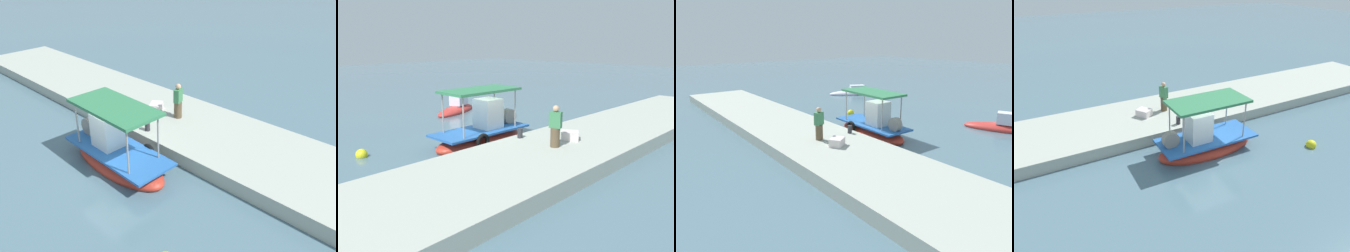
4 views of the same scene
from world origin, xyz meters
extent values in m
plane|color=slate|center=(0.00, 0.00, 0.00)|extent=(120.00, 120.00, 0.00)
cube|color=#A9ADA1|center=(0.00, -4.26, 0.31)|extent=(36.00, 4.95, 0.62)
ellipsoid|color=red|center=(-0.04, -0.14, 0.15)|extent=(5.17, 2.08, 0.99)
cube|color=#275FAD|center=(-0.04, -0.14, 0.69)|extent=(4.96, 2.07, 0.10)
cube|color=silver|center=(0.47, -0.15, 1.41)|extent=(1.12, 1.11, 1.54)
cylinder|color=gray|center=(1.61, 0.57, 1.61)|extent=(0.07, 0.07, 1.94)
cylinder|color=gray|center=(1.58, -0.93, 1.61)|extent=(0.07, 0.07, 1.94)
cylinder|color=gray|center=(-1.67, 0.64, 1.61)|extent=(0.07, 0.07, 1.94)
cylinder|color=gray|center=(-1.70, -0.86, 1.61)|extent=(0.07, 0.07, 1.94)
cube|color=#337D4F|center=(-0.04, -0.14, 2.64)|extent=(3.82, 1.97, 0.12)
torus|color=black|center=(-0.83, -1.15, 0.49)|extent=(0.74, 0.20, 0.74)
cylinder|color=gray|center=(1.90, -0.19, 1.09)|extent=(0.81, 0.37, 0.80)
cylinder|color=brown|center=(0.34, -4.26, 1.03)|extent=(0.49, 0.49, 0.81)
cube|color=#3D8050|center=(0.34, -4.26, 1.77)|extent=(0.41, 0.55, 0.67)
sphere|color=tan|center=(0.34, -4.26, 2.24)|extent=(0.27, 0.27, 0.27)
cylinder|color=#2D2D33|center=(0.42, -2.27, 0.84)|extent=(0.24, 0.24, 0.44)
cube|color=silver|center=(1.69, -4.10, 0.82)|extent=(0.93, 0.97, 0.40)
sphere|color=yellow|center=(-4.96, 2.15, 0.10)|extent=(0.51, 0.51, 0.51)
ellipsoid|color=silver|center=(-11.72, 7.86, 0.08)|extent=(3.51, 5.05, 0.66)
cube|color=silver|center=(-11.50, 8.30, 0.68)|extent=(1.43, 1.71, 0.55)
ellipsoid|color=red|center=(4.31, 7.11, 0.10)|extent=(4.56, 2.96, 0.70)
cube|color=silver|center=(4.72, 7.28, 0.82)|extent=(1.53, 1.27, 0.75)
camera|label=1|loc=(-9.70, 7.03, 7.99)|focal=36.22mm
camera|label=2|loc=(-11.67, -12.79, 4.95)|focal=39.06mm
camera|label=3|loc=(13.38, -12.70, 5.82)|focal=33.03mm
camera|label=4|loc=(6.97, 10.41, 7.97)|focal=31.48mm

